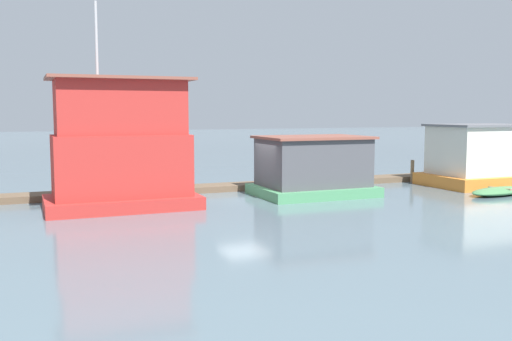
{
  "coord_description": "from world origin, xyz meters",
  "views": [
    {
      "loc": [
        -9.6,
        -24.4,
        4.01
      ],
      "look_at": [
        0.0,
        -1.0,
        1.4
      ],
      "focal_mm": 40.0,
      "sensor_mm": 36.0,
      "label": 1
    }
  ],
  "objects_px": {
    "houseboat_green": "(313,167)",
    "dinghy_green": "(500,191)",
    "houseboat_red": "(121,149)",
    "mooring_post_near_right": "(347,174)",
    "houseboat_orange": "(478,157)",
    "mooring_post_centre": "(475,167)",
    "mooring_post_far_left": "(412,171)"
  },
  "relations": [
    {
      "from": "houseboat_green",
      "to": "dinghy_green",
      "type": "xyz_separation_m",
      "value": [
        8.45,
        -3.34,
        -1.18
      ]
    },
    {
      "from": "houseboat_red",
      "to": "houseboat_green",
      "type": "bearing_deg",
      "value": 1.89
    },
    {
      "from": "houseboat_red",
      "to": "mooring_post_near_right",
      "type": "distance_m",
      "value": 12.8
    },
    {
      "from": "houseboat_green",
      "to": "houseboat_orange",
      "type": "height_order",
      "value": "houseboat_orange"
    },
    {
      "from": "houseboat_green",
      "to": "dinghy_green",
      "type": "relative_size",
      "value": 1.36
    },
    {
      "from": "mooring_post_centre",
      "to": "mooring_post_near_right",
      "type": "xyz_separation_m",
      "value": [
        -8.9,
        0.0,
        -0.03
      ]
    },
    {
      "from": "dinghy_green",
      "to": "mooring_post_far_left",
      "type": "relative_size",
      "value": 3.15
    },
    {
      "from": "houseboat_red",
      "to": "mooring_post_far_left",
      "type": "height_order",
      "value": "houseboat_red"
    },
    {
      "from": "mooring_post_centre",
      "to": "houseboat_green",
      "type": "bearing_deg",
      "value": -169.43
    },
    {
      "from": "houseboat_green",
      "to": "mooring_post_far_left",
      "type": "distance_m",
      "value": 7.97
    },
    {
      "from": "houseboat_green",
      "to": "houseboat_red",
      "type": "bearing_deg",
      "value": -178.11
    },
    {
      "from": "dinghy_green",
      "to": "mooring_post_centre",
      "type": "height_order",
      "value": "mooring_post_centre"
    },
    {
      "from": "houseboat_green",
      "to": "dinghy_green",
      "type": "height_order",
      "value": "houseboat_green"
    },
    {
      "from": "houseboat_orange",
      "to": "mooring_post_far_left",
      "type": "bearing_deg",
      "value": 134.5
    },
    {
      "from": "dinghy_green",
      "to": "mooring_post_centre",
      "type": "distance_m",
      "value": 6.77
    },
    {
      "from": "houseboat_red",
      "to": "dinghy_green",
      "type": "relative_size",
      "value": 2.08
    },
    {
      "from": "houseboat_green",
      "to": "mooring_post_centre",
      "type": "height_order",
      "value": "houseboat_green"
    },
    {
      "from": "houseboat_green",
      "to": "mooring_post_near_right",
      "type": "xyz_separation_m",
      "value": [
        3.3,
        2.28,
        -0.7
      ]
    },
    {
      "from": "mooring_post_centre",
      "to": "mooring_post_near_right",
      "type": "distance_m",
      "value": 8.9
    },
    {
      "from": "houseboat_red",
      "to": "dinghy_green",
      "type": "bearing_deg",
      "value": -9.83
    },
    {
      "from": "dinghy_green",
      "to": "mooring_post_far_left",
      "type": "distance_m",
      "value": 5.7
    },
    {
      "from": "houseboat_green",
      "to": "houseboat_orange",
      "type": "xyz_separation_m",
      "value": [
        10.04,
        -0.21,
        0.2
      ]
    },
    {
      "from": "houseboat_green",
      "to": "houseboat_orange",
      "type": "bearing_deg",
      "value": -1.19
    },
    {
      "from": "mooring_post_near_right",
      "to": "houseboat_orange",
      "type": "bearing_deg",
      "value": -20.23
    },
    {
      "from": "houseboat_red",
      "to": "mooring_post_centre",
      "type": "distance_m",
      "value": 21.53
    },
    {
      "from": "mooring_post_far_left",
      "to": "houseboat_red",
      "type": "bearing_deg",
      "value": -171.23
    },
    {
      "from": "houseboat_orange",
      "to": "mooring_post_near_right",
      "type": "bearing_deg",
      "value": 159.77
    },
    {
      "from": "houseboat_green",
      "to": "mooring_post_centre",
      "type": "bearing_deg",
      "value": 10.57
    },
    {
      "from": "houseboat_orange",
      "to": "dinghy_green",
      "type": "height_order",
      "value": "houseboat_orange"
    },
    {
      "from": "houseboat_orange",
      "to": "mooring_post_centre",
      "type": "distance_m",
      "value": 3.4
    },
    {
      "from": "houseboat_red",
      "to": "houseboat_green",
      "type": "relative_size",
      "value": 1.53
    },
    {
      "from": "houseboat_red",
      "to": "houseboat_green",
      "type": "height_order",
      "value": "houseboat_red"
    }
  ]
}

